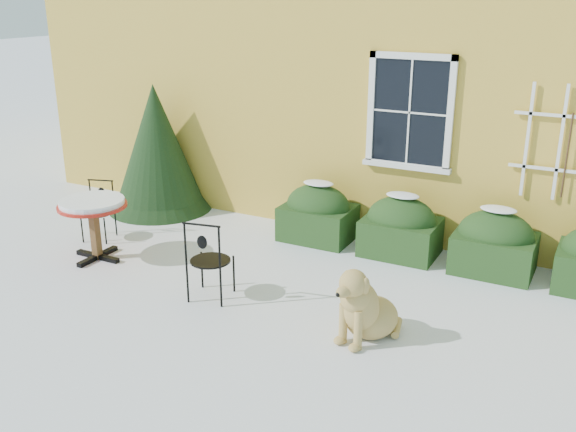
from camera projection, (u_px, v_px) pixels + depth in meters
The scene contains 8 objects.
ground at pixel (249, 313), 7.55m from camera, with size 80.00×80.00×0.00m, color white.
house at pixel (432, 11), 12.32m from camera, with size 12.40×8.40×6.40m.
hedge_row at pixel (446, 235), 8.82m from camera, with size 4.95×0.80×0.91m.
evergreen_shrub at pixel (158, 160), 10.88m from camera, with size 1.77×1.77×2.15m.
bistro_table at pixel (93, 210), 8.84m from camera, with size 0.95×0.95×0.88m.
patio_chair_near at pixel (209, 260), 7.74m from camera, with size 0.54×0.54×1.04m.
patio_chair_far at pixel (99, 210), 9.69m from camera, with size 0.50×0.49×0.89m.
dog at pixel (364, 309), 6.88m from camera, with size 0.73×0.96×0.90m.
Camera 1 is at (3.53, -5.75, 3.59)m, focal length 40.00 mm.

